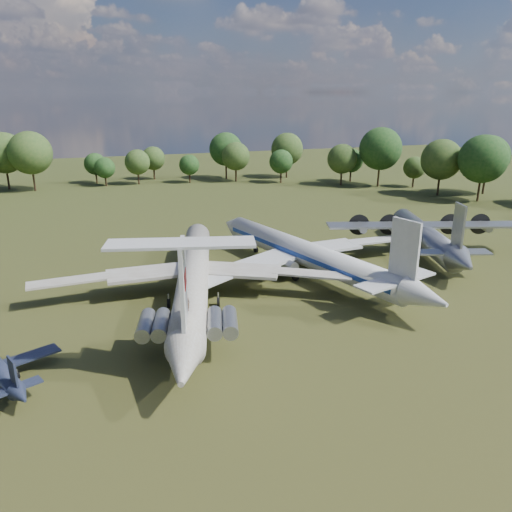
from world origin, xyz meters
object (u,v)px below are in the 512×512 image
object	(u,v)px
person_on_il62	(187,302)
an12_transport	(425,240)
tu104_jet	(306,258)
il62_airliner	(194,282)

from	to	relation	value
person_on_il62	an12_transport	bearing A→B (deg)	-117.87
an12_transport	tu104_jet	bearing A→B (deg)	-155.25
tu104_jet	an12_transport	bearing A→B (deg)	-8.64
an12_transport	person_on_il62	world-z (taller)	person_on_il62
il62_airliner	an12_transport	xyz separation A→B (m)	(37.54, 6.93, -0.22)
an12_transport	person_on_il62	distance (m)	45.61
il62_airliner	an12_transport	world-z (taller)	il62_airliner
an12_transport	person_on_il62	size ratio (longest dim) A/B	20.74
tu104_jet	person_on_il62	xyz separation A→B (m)	(-19.62, -17.26, 3.34)
an12_transport	person_on_il62	xyz separation A→B (m)	(-40.79, -20.11, 3.46)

